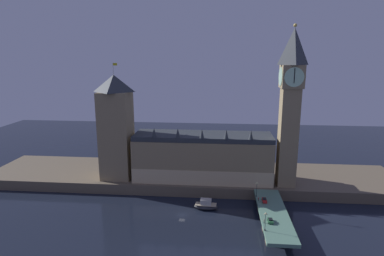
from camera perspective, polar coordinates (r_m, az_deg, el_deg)
The scene contains 13 objects.
ground_plane at distance 145.06m, azimuth -1.81°, elevation -15.18°, with size 400.00×400.00×0.00m, color black.
embankment at distance 179.32m, azimuth -0.29°, elevation -8.66°, with size 220.00×42.00×5.36m.
parliament_hall at distance 166.22m, azimuth 1.92°, elevation -5.09°, with size 69.92×20.80×28.43m.
clock_tower at distance 158.10m, azimuth 17.04°, elevation 4.21°, with size 10.51×10.62×76.74m.
victoria_tower at distance 169.04m, azimuth -13.34°, elevation 0.16°, with size 15.33×15.33×59.48m.
bridge at distance 139.80m, azimuth 14.25°, elevation -14.99°, with size 11.35×46.00×5.61m.
car_northbound_lead at distance 146.73m, azimuth 12.74°, elevation -12.40°, with size 1.96×4.30×1.58m.
car_northbound_trail at distance 130.92m, azimuth 13.77°, elevation -15.70°, with size 2.01×3.82×1.44m.
pedestrian_near_rail at distance 129.67m, azimuth 12.70°, elevation -15.80°, with size 0.38×0.38×1.77m.
pedestrian_far_rail at distance 147.02m, azimuth 11.72°, elevation -12.24°, with size 0.38×0.38×1.68m.
street_lamp_near at distance 123.21m, azimuth 12.92°, elevation -15.56°, with size 1.34×0.60×7.11m.
street_lamp_far at distance 149.70m, azimuth 11.43°, elevation -10.34°, with size 1.34×0.60×6.88m.
boat_upstream at distance 149.23m, azimuth 2.47°, elevation -13.59°, with size 11.07×5.44×4.84m.
Camera 1 is at (15.98, -127.52, 67.28)m, focal length 30.00 mm.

